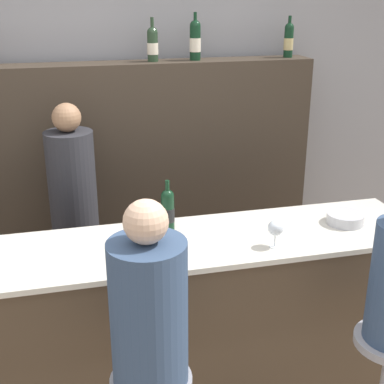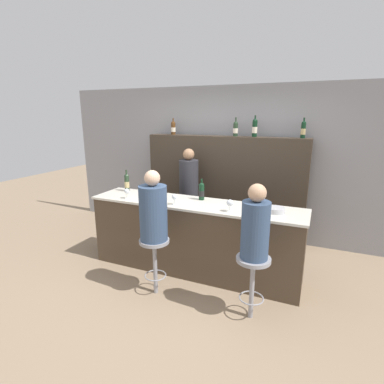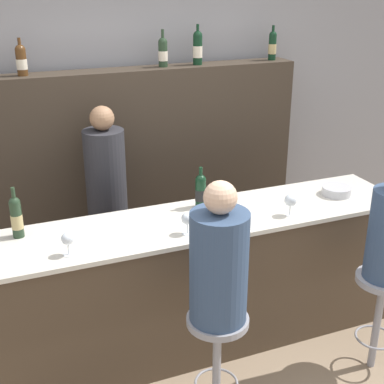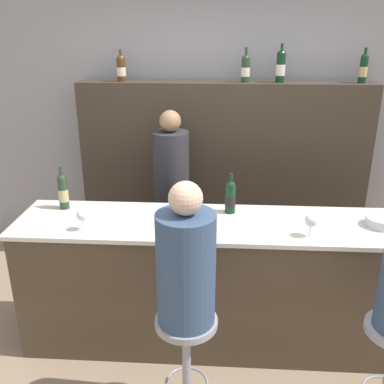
{
  "view_description": "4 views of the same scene",
  "coord_description": "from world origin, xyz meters",
  "px_view_note": "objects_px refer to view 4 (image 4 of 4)",
  "views": [
    {
      "loc": [
        -0.49,
        -2.24,
        2.27
      ],
      "look_at": [
        0.13,
        0.24,
        1.29
      ],
      "focal_mm": 50.0,
      "sensor_mm": 36.0,
      "label": 1
    },
    {
      "loc": [
        1.48,
        -3.21,
        2.11
      ],
      "look_at": [
        -0.04,
        0.32,
        1.12
      ],
      "focal_mm": 28.0,
      "sensor_mm": 36.0,
      "label": 2
    },
    {
      "loc": [
        -1.28,
        -2.68,
        2.49
      ],
      "look_at": [
        -0.08,
        0.33,
        1.17
      ],
      "focal_mm": 50.0,
      "sensor_mm": 36.0,
      "label": 3
    },
    {
      "loc": [
        -0.06,
        -2.38,
        2.23
      ],
      "look_at": [
        -0.22,
        0.24,
        1.23
      ],
      "focal_mm": 40.0,
      "sensor_mm": 36.0,
      "label": 4
    }
  ],
  "objects_px": {
    "wine_bottle_backbar_2": "(281,66)",
    "metal_bowl": "(382,222)",
    "wine_bottle_counter_1": "(230,197)",
    "bar_stool_left": "(186,341)",
    "guest_seated_left": "(186,264)",
    "wine_bottle_backbar_0": "(121,68)",
    "wine_bottle_backbar_3": "(363,68)",
    "wine_bottle_backbar_1": "(246,68)",
    "wine_glass_0": "(82,216)",
    "wine_bottle_counter_0": "(63,191)",
    "wine_glass_1": "(195,219)",
    "wine_glass_2": "(311,221)",
    "bartender": "(172,205)"
  },
  "relations": [
    {
      "from": "wine_bottle_counter_0",
      "to": "bar_stool_left",
      "type": "height_order",
      "value": "wine_bottle_counter_0"
    },
    {
      "from": "wine_bottle_backbar_1",
      "to": "wine_bottle_backbar_2",
      "type": "bearing_deg",
      "value": 0.0
    },
    {
      "from": "wine_bottle_counter_0",
      "to": "guest_seated_left",
      "type": "distance_m",
      "value": 1.3
    },
    {
      "from": "wine_bottle_backbar_0",
      "to": "wine_bottle_backbar_3",
      "type": "bearing_deg",
      "value": 0.0
    },
    {
      "from": "wine_bottle_backbar_2",
      "to": "metal_bowl",
      "type": "xyz_separation_m",
      "value": [
        0.57,
        -1.31,
        -0.9
      ]
    },
    {
      "from": "wine_bottle_backbar_1",
      "to": "guest_seated_left",
      "type": "bearing_deg",
      "value": -100.97
    },
    {
      "from": "bar_stool_left",
      "to": "guest_seated_left",
      "type": "height_order",
      "value": "guest_seated_left"
    },
    {
      "from": "wine_bottle_counter_1",
      "to": "wine_bottle_backbar_3",
      "type": "bearing_deg",
      "value": 44.32
    },
    {
      "from": "wine_glass_0",
      "to": "guest_seated_left",
      "type": "relative_size",
      "value": 0.17
    },
    {
      "from": "wine_bottle_counter_0",
      "to": "wine_bottle_backbar_0",
      "type": "xyz_separation_m",
      "value": [
        0.23,
        1.14,
        0.77
      ]
    },
    {
      "from": "wine_glass_0",
      "to": "bartender",
      "type": "distance_m",
      "value": 1.2
    },
    {
      "from": "bar_stool_left",
      "to": "bartender",
      "type": "height_order",
      "value": "bartender"
    },
    {
      "from": "bartender",
      "to": "wine_glass_2",
      "type": "bearing_deg",
      "value": -46.29
    },
    {
      "from": "guest_seated_left",
      "to": "wine_bottle_counter_0",
      "type": "bearing_deg",
      "value": 138.28
    },
    {
      "from": "wine_glass_2",
      "to": "metal_bowl",
      "type": "bearing_deg",
      "value": 19.99
    },
    {
      "from": "wine_glass_0",
      "to": "wine_glass_2",
      "type": "relative_size",
      "value": 0.94
    },
    {
      "from": "wine_glass_1",
      "to": "wine_glass_2",
      "type": "relative_size",
      "value": 0.94
    },
    {
      "from": "wine_glass_0",
      "to": "bar_stool_left",
      "type": "xyz_separation_m",
      "value": [
        0.72,
        -0.51,
        -0.54
      ]
    },
    {
      "from": "wine_bottle_counter_1",
      "to": "metal_bowl",
      "type": "xyz_separation_m",
      "value": [
        1.01,
        -0.17,
        -0.09
      ]
    },
    {
      "from": "wine_bottle_backbar_1",
      "to": "guest_seated_left",
      "type": "height_order",
      "value": "wine_bottle_backbar_1"
    },
    {
      "from": "wine_bottle_counter_1",
      "to": "wine_glass_0",
      "type": "distance_m",
      "value": 1.03
    },
    {
      "from": "wine_bottle_backbar_3",
      "to": "metal_bowl",
      "type": "distance_m",
      "value": 1.59
    },
    {
      "from": "wine_bottle_counter_0",
      "to": "bar_stool_left",
      "type": "xyz_separation_m",
      "value": [
        0.97,
        -0.86,
        -0.58
      ]
    },
    {
      "from": "metal_bowl",
      "to": "guest_seated_left",
      "type": "relative_size",
      "value": 0.26
    },
    {
      "from": "bar_stool_left",
      "to": "wine_bottle_backbar_3",
      "type": "bearing_deg",
      "value": 54.62
    },
    {
      "from": "wine_glass_2",
      "to": "metal_bowl",
      "type": "height_order",
      "value": "wine_glass_2"
    },
    {
      "from": "wine_bottle_counter_0",
      "to": "wine_glass_1",
      "type": "height_order",
      "value": "wine_bottle_counter_0"
    },
    {
      "from": "wine_bottle_backbar_1",
      "to": "wine_glass_1",
      "type": "relative_size",
      "value": 2.11
    },
    {
      "from": "metal_bowl",
      "to": "bar_stool_left",
      "type": "height_order",
      "value": "metal_bowl"
    },
    {
      "from": "wine_bottle_backbar_0",
      "to": "wine_bottle_backbar_3",
      "type": "xyz_separation_m",
      "value": [
        2.16,
        0.0,
        0.01
      ]
    },
    {
      "from": "guest_seated_left",
      "to": "bartender",
      "type": "bearing_deg",
      "value": 99.08
    },
    {
      "from": "metal_bowl",
      "to": "guest_seated_left",
      "type": "distance_m",
      "value": 1.45
    },
    {
      "from": "wine_bottle_backbar_2",
      "to": "wine_glass_2",
      "type": "xyz_separation_m",
      "value": [
        0.06,
        -1.49,
        -0.82
      ]
    },
    {
      "from": "metal_bowl",
      "to": "bartender",
      "type": "distance_m",
      "value": 1.77
    },
    {
      "from": "wine_bottle_counter_1",
      "to": "wine_glass_2",
      "type": "relative_size",
      "value": 1.94
    },
    {
      "from": "wine_bottle_backbar_1",
      "to": "wine_glass_0",
      "type": "distance_m",
      "value": 2.03
    },
    {
      "from": "wine_glass_0",
      "to": "bartender",
      "type": "bearing_deg",
      "value": 65.96
    },
    {
      "from": "wine_bottle_backbar_0",
      "to": "wine_bottle_backbar_3",
      "type": "height_order",
      "value": "wine_bottle_backbar_3"
    },
    {
      "from": "wine_bottle_counter_0",
      "to": "wine_glass_0",
      "type": "relative_size",
      "value": 2.31
    },
    {
      "from": "wine_bottle_backbar_0",
      "to": "wine_glass_2",
      "type": "bearing_deg",
      "value": -44.9
    },
    {
      "from": "guest_seated_left",
      "to": "wine_glass_0",
      "type": "bearing_deg",
      "value": 144.69
    },
    {
      "from": "wine_glass_2",
      "to": "guest_seated_left",
      "type": "xyz_separation_m",
      "value": [
        -0.76,
        -0.51,
        -0.04
      ]
    },
    {
      "from": "wine_bottle_counter_0",
      "to": "wine_bottle_backbar_2",
      "type": "xyz_separation_m",
      "value": [
        1.66,
        1.14,
        0.8
      ]
    },
    {
      "from": "wine_glass_1",
      "to": "bar_stool_left",
      "type": "relative_size",
      "value": 0.2
    },
    {
      "from": "wine_bottle_backbar_3",
      "to": "wine_glass_2",
      "type": "distance_m",
      "value": 1.82
    },
    {
      "from": "wine_glass_0",
      "to": "metal_bowl",
      "type": "distance_m",
      "value": 2.0
    },
    {
      "from": "wine_glass_0",
      "to": "bar_stool_left",
      "type": "bearing_deg",
      "value": -35.31
    },
    {
      "from": "wine_bottle_backbar_3",
      "to": "guest_seated_left",
      "type": "bearing_deg",
      "value": -125.38
    },
    {
      "from": "wine_bottle_backbar_1",
      "to": "wine_glass_2",
      "type": "bearing_deg",
      "value": -76.11
    },
    {
      "from": "guest_seated_left",
      "to": "wine_bottle_backbar_1",
      "type": "bearing_deg",
      "value": 79.03
    }
  ]
}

